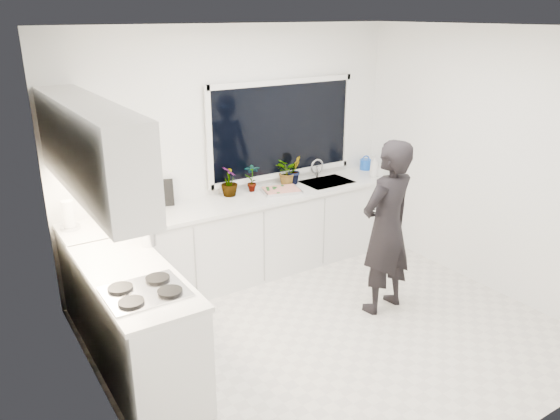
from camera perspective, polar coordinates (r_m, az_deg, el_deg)
floor at (r=5.22m, az=5.14°, el=-12.74°), size 4.00×3.50×0.02m
wall_back at (r=6.05m, az=-4.74°, el=6.00°), size 4.00×0.02×2.70m
wall_left at (r=3.80m, az=-18.99°, el=-3.74°), size 0.02×3.50×2.70m
wall_right at (r=6.05m, az=20.86°, el=4.73°), size 0.02×3.50×2.70m
ceiling at (r=4.40m, az=6.29°, el=18.61°), size 4.00×3.50×0.02m
window at (r=6.27m, az=0.24°, el=8.45°), size 1.80×0.02×1.00m
base_cabinets_back at (r=6.08m, az=-3.11°, el=-2.93°), size 3.92×0.58×0.88m
base_cabinets_left at (r=4.59m, az=-14.66°, el=-11.80°), size 0.58×1.60×0.88m
countertop_back at (r=5.91m, az=-3.14°, el=1.14°), size 3.94×0.62×0.04m
countertop_left at (r=4.37m, az=-15.19°, el=-6.66°), size 0.62×1.60×0.04m
upper_cabinets at (r=4.35m, az=-19.29°, el=6.13°), size 0.34×2.10×0.70m
sink at (r=6.48m, az=4.90°, el=2.55°), size 0.58×0.42×0.14m
faucet at (r=6.59m, az=3.89°, el=4.32°), size 0.03×0.03×0.22m
stovetop at (r=4.05m, az=-13.92°, el=-8.21°), size 0.56×0.48×0.03m
person at (r=5.32m, az=11.07°, el=-1.86°), size 0.68×0.49×1.72m
pizza_tray at (r=6.07m, az=0.12°, el=2.05°), size 0.48×0.40×0.03m
pizza at (r=6.07m, az=0.12°, el=2.20°), size 0.43×0.35×0.01m
watering_can at (r=7.02m, az=8.92°, el=4.73°), size 0.16×0.16×0.13m
paper_towel_roll at (r=5.36m, az=-21.22°, el=-0.57°), size 0.14×0.14×0.26m
knife_block at (r=5.47m, az=-17.61°, el=0.07°), size 0.16×0.14×0.22m
utensil_crock at (r=4.80m, az=-13.59°, el=-2.71°), size 0.13×0.13×0.16m
picture_frame_large at (r=5.72m, az=-12.15°, el=1.76°), size 0.22×0.08×0.28m
picture_frame_small at (r=5.65m, az=-14.15°, el=1.48°), size 0.25×0.08×0.30m
herb_plants at (r=6.17m, az=-0.98°, el=3.74°), size 1.07×0.29×0.32m
soap_bottles at (r=6.71m, az=9.94°, el=4.45°), size 0.19×0.13×0.27m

